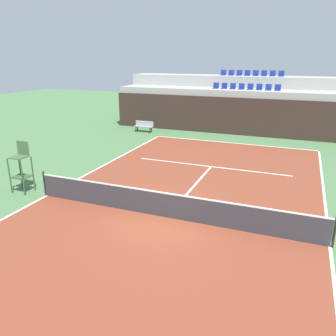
# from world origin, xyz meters

# --- Properties ---
(ground_plane) EXTENTS (80.00, 80.00, 0.00)m
(ground_plane) POSITION_xyz_m (0.00, 0.00, 0.00)
(ground_plane) COLOR #477042
(court_surface) EXTENTS (11.00, 24.00, 0.01)m
(court_surface) POSITION_xyz_m (0.00, 0.00, 0.01)
(court_surface) COLOR brown
(court_surface) RESTS_ON ground_plane
(baseline_far) EXTENTS (11.00, 0.10, 0.00)m
(baseline_far) POSITION_xyz_m (0.00, 11.95, 0.01)
(baseline_far) COLOR white
(baseline_far) RESTS_ON court_surface
(sideline_left) EXTENTS (0.10, 24.00, 0.00)m
(sideline_left) POSITION_xyz_m (-5.45, 0.00, 0.01)
(sideline_left) COLOR white
(sideline_left) RESTS_ON court_surface
(sideline_right) EXTENTS (0.10, 24.00, 0.00)m
(sideline_right) POSITION_xyz_m (5.45, 0.00, 0.01)
(sideline_right) COLOR white
(sideline_right) RESTS_ON court_surface
(service_line_far) EXTENTS (8.26, 0.10, 0.00)m
(service_line_far) POSITION_xyz_m (0.00, 6.40, 0.01)
(service_line_far) COLOR white
(service_line_far) RESTS_ON court_surface
(centre_service_line) EXTENTS (0.10, 6.40, 0.00)m
(centre_service_line) POSITION_xyz_m (0.00, 3.20, 0.01)
(centre_service_line) COLOR white
(centre_service_line) RESTS_ON court_surface
(back_wall) EXTENTS (20.30, 0.30, 2.74)m
(back_wall) POSITION_xyz_m (0.00, 14.71, 1.37)
(back_wall) COLOR #33231E
(back_wall) RESTS_ON ground_plane
(stands_tier_lower) EXTENTS (20.30, 2.40, 3.22)m
(stands_tier_lower) POSITION_xyz_m (0.00, 16.06, 1.61)
(stands_tier_lower) COLOR #9E9E99
(stands_tier_lower) RESTS_ON ground_plane
(stands_tier_upper) EXTENTS (20.30, 2.40, 4.10)m
(stands_tier_upper) POSITION_xyz_m (0.00, 18.46, 2.05)
(stands_tier_upper) COLOR #9E9E99
(stands_tier_upper) RESTS_ON ground_plane
(seating_row_lower) EXTENTS (5.09, 0.44, 0.44)m
(seating_row_lower) POSITION_xyz_m (-0.00, 16.16, 3.34)
(seating_row_lower) COLOR navy
(seating_row_lower) RESTS_ON stands_tier_lower
(seating_row_upper) EXTENTS (5.09, 0.44, 0.44)m
(seating_row_upper) POSITION_xyz_m (-0.00, 18.56, 4.23)
(seating_row_upper) COLOR navy
(seating_row_upper) RESTS_ON stands_tier_upper
(tennis_net) EXTENTS (11.08, 0.08, 1.07)m
(tennis_net) POSITION_xyz_m (0.00, 0.00, 0.51)
(tennis_net) COLOR black
(tennis_net) RESTS_ON court_surface
(umpire_chair) EXTENTS (0.76, 0.66, 2.20)m
(umpire_chair) POSITION_xyz_m (-6.70, 0.06, 1.19)
(umpire_chair) COLOR #334C2D
(umpire_chair) RESTS_ON ground_plane
(player_bench) EXTENTS (1.50, 0.40, 0.85)m
(player_bench) POSITION_xyz_m (-7.11, 12.99, 0.51)
(player_bench) COLOR #99999E
(player_bench) RESTS_ON ground_plane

